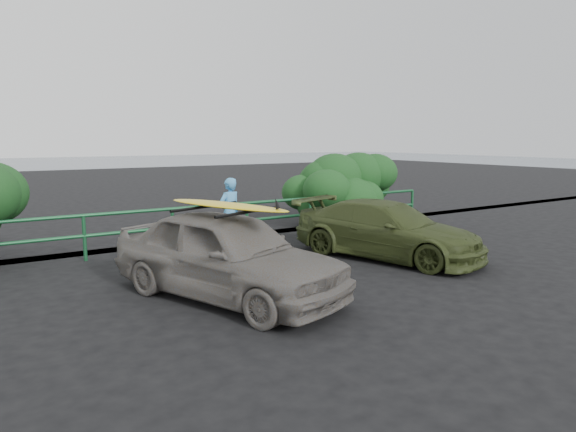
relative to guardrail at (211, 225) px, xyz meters
name	(u,v)px	position (x,y,z in m)	size (l,w,h in m)	color
ground	(334,297)	(0.00, -5.00, -0.52)	(80.00, 80.00, 0.00)	black
ocean	(13,161)	(0.00, 55.00, -0.52)	(200.00, 200.00, 0.00)	slate
guardrail	(211,225)	(0.00, 0.00, 0.00)	(14.00, 0.08, 1.04)	#154B28
shrub_right	(354,192)	(5.00, 0.50, 0.50)	(3.20, 2.40, 2.04)	#19441A
sedan	(227,255)	(-1.52, -4.05, 0.22)	(1.75, 4.35, 1.48)	#615C57
olive_vehicle	(387,230)	(2.80, -3.31, 0.11)	(1.77, 4.35, 1.26)	#343F1C
man	(230,212)	(0.34, -0.36, 0.33)	(0.62, 0.41, 1.71)	#4698D3
roof_rack	(226,209)	(-1.52, -4.05, 0.99)	(1.50, 1.05, 0.05)	black
surfboard	(226,205)	(-1.52, -4.05, 1.05)	(0.54, 2.59, 0.08)	yellow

